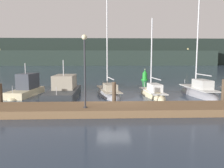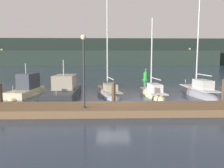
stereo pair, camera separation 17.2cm
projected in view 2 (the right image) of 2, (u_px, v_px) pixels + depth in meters
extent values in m
plane|color=#2D3D51|center=(113.00, 104.00, 16.32)|extent=(400.00, 400.00, 0.00)
cube|color=brown|center=(115.00, 109.00, 13.82)|extent=(38.08, 2.80, 0.45)
cylinder|color=#4C3D2D|center=(0.00, 96.00, 15.16)|extent=(0.28, 0.28, 1.70)
cylinder|color=#4C3D2D|center=(114.00, 95.00, 15.39)|extent=(0.28, 0.28, 1.76)
cylinder|color=#4C3D2D|center=(223.00, 93.00, 15.61)|extent=(0.28, 0.28, 1.93)
ellipsoid|color=beige|center=(26.00, 95.00, 20.33)|extent=(2.46, 5.60, 1.07)
cube|color=beige|center=(26.00, 92.00, 20.30)|extent=(2.25, 5.04, 0.59)
cube|color=#333842|center=(28.00, 81.00, 20.72)|extent=(1.52, 2.51, 1.43)
cube|color=black|center=(33.00, 78.00, 21.77)|extent=(1.13, 0.40, 0.64)
cylinder|color=silver|center=(26.00, 68.00, 20.15)|extent=(0.07, 0.07, 0.97)
cylinder|color=silver|center=(13.00, 89.00, 17.98)|extent=(0.04, 0.04, 0.60)
ellipsoid|color=#2D3338|center=(64.00, 98.00, 19.21)|extent=(2.63, 7.19, 1.30)
cube|color=#2D3338|center=(64.00, 93.00, 19.17)|extent=(2.41, 6.47, 0.73)
cube|color=#A39984|center=(65.00, 82.00, 19.77)|extent=(1.77, 3.17, 1.21)
cube|color=black|center=(68.00, 78.00, 21.17)|extent=(1.55, 0.25, 0.54)
cylinder|color=silver|center=(63.00, 68.00, 19.05)|extent=(0.07, 0.07, 1.36)
cylinder|color=silver|center=(56.00, 91.00, 16.10)|extent=(0.04, 0.04, 0.60)
ellipsoid|color=gray|center=(108.00, 95.00, 20.59)|extent=(2.80, 6.76, 1.54)
cube|color=#A39984|center=(108.00, 89.00, 20.53)|extent=(2.35, 5.68, 0.08)
cube|color=#A39984|center=(110.00, 87.00, 19.73)|extent=(1.38, 2.24, 0.56)
cylinder|color=silver|center=(107.00, 45.00, 20.57)|extent=(0.12, 0.12, 8.23)
cylinder|color=silver|center=(110.00, 78.00, 19.50)|extent=(0.57, 2.88, 0.09)
cylinder|color=silver|center=(103.00, 83.00, 23.44)|extent=(0.04, 0.04, 0.50)
ellipsoid|color=beige|center=(152.00, 96.00, 20.18)|extent=(2.00, 5.90, 1.39)
cube|color=silver|center=(152.00, 91.00, 20.13)|extent=(1.68, 4.96, 0.08)
cube|color=silver|center=(155.00, 88.00, 19.39)|extent=(1.07, 1.92, 0.69)
cylinder|color=silver|center=(152.00, 55.00, 20.20)|extent=(0.12, 0.12, 6.63)
cylinder|color=silver|center=(156.00, 79.00, 19.12)|extent=(0.31, 2.67, 0.09)
cylinder|color=silver|center=(145.00, 85.00, 22.73)|extent=(0.04, 0.04, 0.50)
ellipsoid|color=gray|center=(198.00, 95.00, 20.38)|extent=(1.97, 6.80, 1.64)
cube|color=silver|center=(198.00, 88.00, 20.30)|extent=(1.65, 5.72, 0.08)
cube|color=silver|center=(203.00, 84.00, 19.45)|extent=(1.12, 2.19, 0.80)
cylinder|color=silver|center=(198.00, 42.00, 20.35)|extent=(0.12, 0.12, 8.45)
cylinder|color=silver|center=(203.00, 75.00, 19.32)|extent=(0.18, 2.77, 0.09)
cylinder|color=silver|center=(185.00, 82.00, 23.35)|extent=(0.04, 0.04, 0.50)
cylinder|color=silver|center=(224.00, 84.00, 22.96)|extent=(0.04, 0.04, 0.50)
cylinder|color=green|center=(146.00, 80.00, 34.83)|extent=(1.10, 1.10, 0.16)
cylinder|color=green|center=(146.00, 76.00, 34.76)|extent=(0.73, 0.73, 1.03)
cone|color=green|center=(146.00, 71.00, 34.67)|extent=(0.51, 0.51, 0.50)
sphere|color=#F9EAB7|center=(146.00, 69.00, 34.64)|extent=(0.16, 0.16, 0.16)
cylinder|color=#2D2D33|center=(84.00, 107.00, 13.20)|extent=(0.24, 0.24, 0.06)
cylinder|color=#2D2D33|center=(84.00, 74.00, 12.97)|extent=(0.10, 0.10, 3.99)
sphere|color=#F9EAB7|center=(83.00, 37.00, 12.72)|extent=(0.32, 0.32, 0.32)
cube|color=#1E2823|center=(106.00, 52.00, 123.21)|extent=(240.00, 16.00, 14.20)
cube|color=#26332C|center=(79.00, 58.00, 113.24)|extent=(144.00, 10.00, 7.53)
cube|color=#F4DB8C|center=(148.00, 63.00, 116.52)|extent=(0.80, 0.10, 0.80)
cube|color=#F4DB8C|center=(162.00, 63.00, 116.76)|extent=(0.80, 0.10, 0.80)
cube|color=#F4DB8C|center=(94.00, 52.00, 115.04)|extent=(0.80, 0.10, 0.80)
cube|color=#F4DB8C|center=(126.00, 63.00, 116.20)|extent=(0.80, 0.10, 0.80)
cube|color=#F4DB8C|center=(53.00, 56.00, 114.66)|extent=(0.80, 0.10, 0.80)
cube|color=#F4DB8C|center=(196.00, 53.00, 116.73)|extent=(0.80, 0.10, 0.80)
cube|color=#F4DB8C|center=(53.00, 53.00, 114.46)|extent=(0.80, 0.10, 0.80)
cube|color=#F4DB8C|center=(62.00, 51.00, 114.51)|extent=(0.80, 0.10, 0.80)
cube|color=#F4DB8C|center=(107.00, 52.00, 115.21)|extent=(0.80, 0.10, 0.80)
cube|color=#F4DB8C|center=(62.00, 58.00, 114.91)|extent=(0.80, 0.10, 0.80)
cube|color=#F4DB8C|center=(2.00, 50.00, 113.48)|extent=(0.80, 0.10, 0.80)
cube|color=#F4DB8C|center=(190.00, 49.00, 116.34)|extent=(0.80, 0.10, 0.80)
cube|color=#F4DB8C|center=(171.00, 56.00, 116.48)|extent=(0.80, 0.10, 0.80)
cube|color=#F4DB8C|center=(16.00, 62.00, 114.46)|extent=(0.80, 0.10, 0.80)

